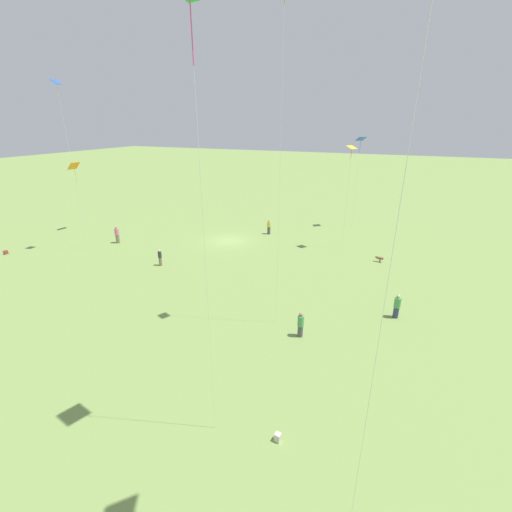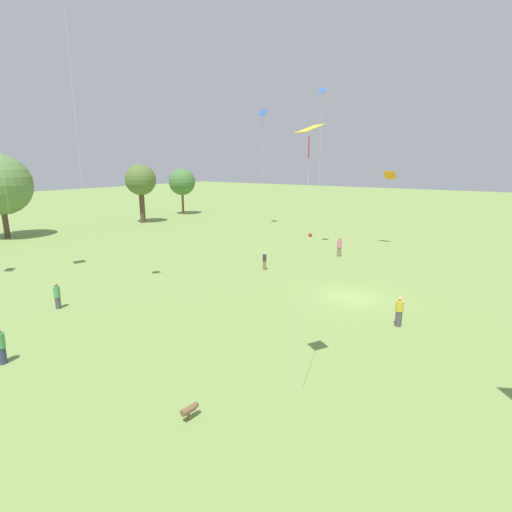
# 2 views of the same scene
# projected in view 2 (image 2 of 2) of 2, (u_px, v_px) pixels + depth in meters

# --- Properties ---
(ground_plane) EXTENTS (240.00, 240.00, 0.00)m
(ground_plane) POSITION_uv_depth(u_px,v_px,m) (350.00, 297.00, 27.83)
(ground_plane) COLOR #7A994C
(tree_2) EXTENTS (7.22, 7.22, 10.10)m
(tree_2) POSITION_uv_depth(u_px,v_px,m) (0.00, 185.00, 47.88)
(tree_2) COLOR brown
(tree_2) RESTS_ON ground_plane
(tree_3) EXTENTS (4.61, 4.61, 8.83)m
(tree_3) POSITION_uv_depth(u_px,v_px,m) (141.00, 181.00, 60.26)
(tree_3) COLOR brown
(tree_3) RESTS_ON ground_plane
(tree_4) EXTENTS (4.61, 4.61, 8.01)m
(tree_4) POSITION_uv_depth(u_px,v_px,m) (182.00, 182.00, 70.41)
(tree_4) COLOR brown
(tree_4) RESTS_ON ground_plane
(person_0) EXTENTS (0.43, 0.43, 1.61)m
(person_0) POSITION_uv_depth(u_px,v_px,m) (264.00, 261.00, 34.62)
(person_0) COLOR #847056
(person_0) RESTS_ON ground_plane
(person_1) EXTENTS (0.57, 0.57, 1.77)m
(person_1) POSITION_uv_depth(u_px,v_px,m) (1.00, 346.00, 18.47)
(person_1) COLOR #333D5B
(person_1) RESTS_ON ground_plane
(person_2) EXTENTS (0.61, 0.61, 1.77)m
(person_2) POSITION_uv_depth(u_px,v_px,m) (399.00, 312.00, 22.73)
(person_2) COLOR #4C4C51
(person_2) RESTS_ON ground_plane
(person_3) EXTENTS (0.64, 0.64, 1.89)m
(person_3) POSITION_uv_depth(u_px,v_px,m) (339.00, 247.00, 39.54)
(person_3) COLOR #847056
(person_3) RESTS_ON ground_plane
(person_4) EXTENTS (0.55, 0.55, 1.71)m
(person_4) POSITION_uv_depth(u_px,v_px,m) (57.00, 296.00, 25.47)
(person_4) COLOR #4C4C51
(person_4) RESTS_ON ground_plane
(kite_0) EXTENTS (0.69, 0.79, 16.15)m
(kite_0) POSITION_uv_depth(u_px,v_px,m) (322.00, 103.00, 38.99)
(kite_0) COLOR blue
(kite_0) RESTS_ON ground_plane
(kite_1) EXTENTS (1.08, 1.31, 16.05)m
(kite_1) POSITION_uv_depth(u_px,v_px,m) (263.00, 117.00, 53.82)
(kite_1) COLOR blue
(kite_1) RESTS_ON ground_plane
(kite_3) EXTENTS (1.13, 1.14, 10.50)m
(kite_3) POSITION_uv_depth(u_px,v_px,m) (309.00, 141.00, 14.22)
(kite_3) COLOR yellow
(kite_3) RESTS_ON ground_plane
(kite_4) EXTENTS (1.01, 1.29, 8.23)m
(kite_4) POSITION_uv_depth(u_px,v_px,m) (390.00, 177.00, 42.74)
(kite_4) COLOR orange
(kite_4) RESTS_ON ground_plane
(kite_6) EXTENTS (0.86, 0.87, 19.07)m
(kite_6) POSITION_uv_depth(u_px,v_px,m) (66.00, 20.00, 22.79)
(kite_6) COLOR purple
(kite_6) RESTS_ON ground_plane
(dog_0) EXTENTS (0.76, 0.32, 0.55)m
(dog_0) POSITION_uv_depth(u_px,v_px,m) (190.00, 409.00, 14.58)
(dog_0) COLOR brown
(dog_0) RESTS_ON ground_plane
(picnic_bag_0) EXTENTS (0.37, 0.39, 0.38)m
(picnic_bag_0) POSITION_uv_depth(u_px,v_px,m) (310.00, 235.00, 50.10)
(picnic_bag_0) COLOR #933833
(picnic_bag_0) RESTS_ON ground_plane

